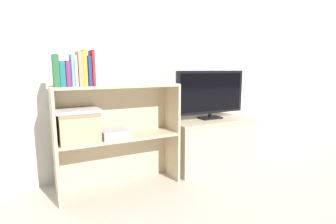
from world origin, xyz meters
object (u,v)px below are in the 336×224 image
object	(u,v)px
book_tan	(80,69)
book_plum	(68,74)
book_teal	(62,74)
book_navy	(89,71)
book_mustard	(84,68)
magazine_stack	(114,133)
tv	(211,93)
book_skyblue	(72,70)
laptop	(78,111)
book_forest	(56,71)
book_ivory	(75,71)
tv_stand	(209,142)
baby_monitor	(167,77)
book_crimson	(92,68)
storage_basket_left	(79,126)

from	to	relation	value
book_tan	book_plum	bearing A→B (deg)	180.00
book_teal	book_navy	xyz separation A→B (m)	(0.18, 0.00, 0.02)
book_tan	book_mustard	size ratio (longest dim) A/B	0.95
book_tan	magazine_stack	bearing A→B (deg)	5.06
tv	book_skyblue	bearing A→B (deg)	-174.83
magazine_stack	laptop	bearing A→B (deg)	-179.86
book_forest	book_mustard	bearing A→B (deg)	0.00
book_ivory	book_mustard	size ratio (longest dim) A/B	0.83
book_teal	book_skyblue	xyz separation A→B (m)	(0.07, 0.00, 0.02)
tv_stand	magazine_stack	bearing A→B (deg)	-174.45
book_tan	baby_monitor	bearing A→B (deg)	2.81
book_ivory	book_navy	bearing A→B (deg)	0.00
book_plum	magazine_stack	distance (m)	0.57
magazine_stack	book_crimson	bearing A→B (deg)	-171.98
tv_stand	book_forest	world-z (taller)	book_forest
book_forest	book_plum	xyz separation A→B (m)	(0.08, 0.00, -0.02)
book_plum	book_navy	distance (m)	0.15
book_navy	magazine_stack	distance (m)	0.52
tv_stand	laptop	size ratio (longest dim) A/B	2.74
tv	storage_basket_left	world-z (taller)	tv
laptop	book_skyblue	bearing A→B (deg)	-142.33
book_mustard	book_crimson	world-z (taller)	book_mustard
book_plum	book_mustard	size ratio (longest dim) A/B	0.69
book_forest	magazine_stack	world-z (taller)	book_forest
book_tan	book_forest	bearing A→B (deg)	180.00
book_navy	baby_monitor	size ratio (longest dim) A/B	1.71
book_teal	book_forest	bearing A→B (deg)	180.00
book_skyblue	baby_monitor	world-z (taller)	book_skyblue
tv_stand	book_ivory	world-z (taller)	book_ivory
book_plum	book_skyblue	world-z (taller)	book_skyblue
storage_basket_left	book_skyblue	bearing A→B (deg)	-142.33
book_forest	book_mustard	xyz separation A→B (m)	(0.19, 0.00, 0.02)
book_forest	book_crimson	distance (m)	0.25
storage_basket_left	magazine_stack	size ratio (longest dim) A/B	1.26
book_forest	book_teal	distance (m)	0.05
baby_monitor	magazine_stack	size ratio (longest dim) A/B	0.55
book_navy	baby_monitor	distance (m)	0.66
book_ivory	book_crimson	size ratio (longest dim) A/B	0.83
book_plum	baby_monitor	bearing A→B (deg)	2.52
laptop	book_teal	bearing A→B (deg)	-167.75
book_teal	book_tan	distance (m)	0.12
book_forest	book_teal	size ratio (longest dim) A/B	1.26
book_teal	book_tan	world-z (taller)	book_tan
tv_stand	book_ivory	size ratio (longest dim) A/B	4.05
book_forest	book_crimson	world-z (taller)	book_crimson
book_tan	book_skyblue	bearing A→B (deg)	180.00
book_crimson	tv_stand	bearing A→B (deg)	5.86
book_tan	tv_stand	bearing A→B (deg)	5.45
book_crimson	baby_monitor	distance (m)	0.64
book_teal	book_tan	bearing A→B (deg)	-0.00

